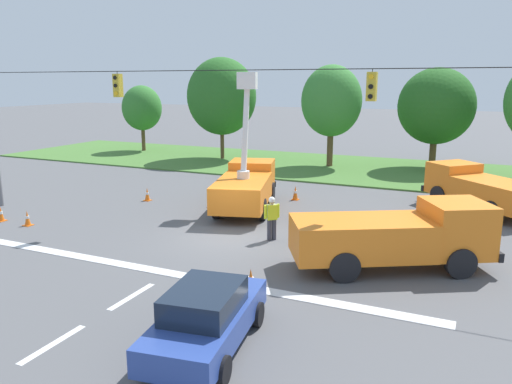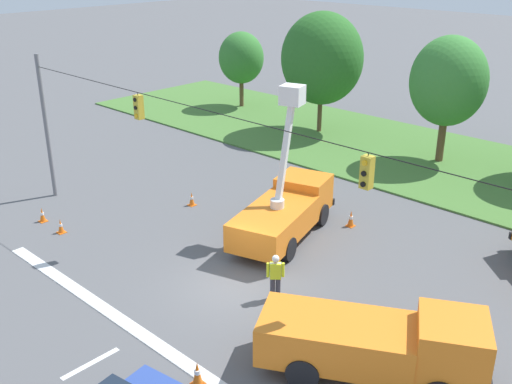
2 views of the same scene
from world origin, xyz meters
name	(u,v)px [view 1 (image 1 of 2)]	position (x,y,z in m)	size (l,w,h in m)	color
ground_plane	(228,238)	(0.00, 0.00, 0.00)	(200.00, 200.00, 0.00)	#565659
grass_verge	(343,168)	(0.00, 18.00, 0.05)	(56.00, 12.00, 0.10)	#477533
lane_markings	(143,290)	(0.00, -5.64, 0.00)	(17.60, 15.25, 0.01)	silver
signal_gantry	(228,133)	(0.04, 0.00, 4.25)	(26.20, 0.33, 7.20)	slate
tree_far_west	(142,108)	(-18.70, 19.44, 3.87)	(3.51, 3.44, 5.86)	brown
tree_west	(222,96)	(-10.00, 18.18, 5.02)	(5.53, 5.19, 8.05)	brown
tree_centre	(331,101)	(-1.08, 18.22, 4.80)	(4.35, 4.27, 7.37)	brown
tree_east	(436,106)	(5.89, 20.18, 4.49)	(5.24, 5.54, 7.15)	brown
utility_truck_bucket_lift	(246,183)	(-1.40, 4.61, 1.31)	(4.07, 6.95, 6.62)	orange
utility_truck_support_near	(480,188)	(9.13, 8.94, 1.12)	(5.91, 5.83, 2.11)	orange
utility_truck_support_far	(397,235)	(6.69, -0.63, 1.18)	(6.89, 5.18, 2.27)	orange
sedan_blue	(207,317)	(3.47, -7.76, 0.79)	(2.39, 4.51, 1.56)	#2D4799
road_worker	(272,216)	(1.69, 0.49, 1.00)	(0.50, 0.48, 1.77)	#383842
traffic_cone_foreground_right	(1,214)	(-10.54, -2.03, 0.34)	(0.36, 0.36, 0.69)	orange
traffic_cone_mid_right	(147,194)	(-6.91, 3.97, 0.34)	(0.36, 0.36, 0.69)	orange
traffic_cone_near_bucket	(295,193)	(0.18, 7.38, 0.38)	(0.36, 0.36, 0.76)	orange
traffic_cone_lane_edge_a	(27,218)	(-8.85, -2.06, 0.32)	(0.36, 0.36, 0.67)	orange
traffic_cone_lane_edge_b	(251,281)	(3.10, -4.52, 0.39)	(0.36, 0.36, 0.78)	orange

